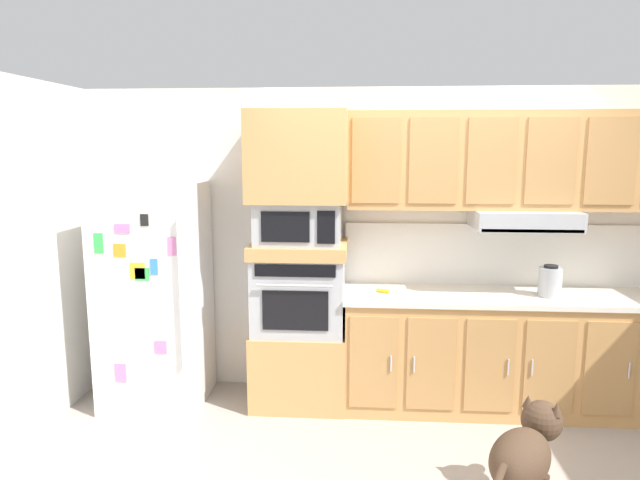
% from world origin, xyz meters
% --- Properties ---
extents(ground_plane, '(9.60, 9.60, 0.00)m').
position_xyz_m(ground_plane, '(0.00, 0.00, 0.00)').
color(ground_plane, '#9E9389').
extents(back_kitchen_wall, '(6.20, 0.12, 2.50)m').
position_xyz_m(back_kitchen_wall, '(0.00, 1.11, 1.25)').
color(back_kitchen_wall, silver).
rests_on(back_kitchen_wall, ground).
extents(side_panel_left, '(0.12, 7.10, 2.50)m').
position_xyz_m(side_panel_left, '(-2.80, 0.00, 1.25)').
color(side_panel_left, silver).
rests_on(side_panel_left, ground).
extents(refrigerator, '(0.76, 0.73, 1.76)m').
position_xyz_m(refrigerator, '(-2.08, 0.68, 0.88)').
color(refrigerator, white).
rests_on(refrigerator, ground).
extents(oven_base_cabinet, '(0.74, 0.62, 0.60)m').
position_xyz_m(oven_base_cabinet, '(-0.94, 0.75, 0.30)').
color(oven_base_cabinet, tan).
rests_on(oven_base_cabinet, ground).
extents(built_in_oven, '(0.70, 0.62, 0.60)m').
position_xyz_m(built_in_oven, '(-0.94, 0.75, 0.90)').
color(built_in_oven, '#A8AAAF').
rests_on(built_in_oven, oven_base_cabinet).
extents(appliance_mid_shelf, '(0.74, 0.62, 0.10)m').
position_xyz_m(appliance_mid_shelf, '(-0.94, 0.75, 1.25)').
color(appliance_mid_shelf, tan).
rests_on(appliance_mid_shelf, built_in_oven).
extents(microwave, '(0.64, 0.54, 0.32)m').
position_xyz_m(microwave, '(-0.94, 0.75, 1.46)').
color(microwave, '#A8AAAF').
rests_on(microwave, appliance_mid_shelf).
extents(appliance_upper_cabinet, '(0.74, 0.62, 0.68)m').
position_xyz_m(appliance_upper_cabinet, '(-0.94, 0.75, 1.96)').
color(appliance_upper_cabinet, tan).
rests_on(appliance_upper_cabinet, microwave).
extents(lower_cabinet_run, '(2.96, 0.63, 0.88)m').
position_xyz_m(lower_cabinet_run, '(0.91, 0.75, 0.44)').
color(lower_cabinet_run, tan).
rests_on(lower_cabinet_run, ground).
extents(countertop_slab, '(3.00, 0.64, 0.04)m').
position_xyz_m(countertop_slab, '(0.91, 0.75, 0.90)').
color(countertop_slab, silver).
rests_on(countertop_slab, lower_cabinet_run).
extents(backsplash_panel, '(3.00, 0.02, 0.50)m').
position_xyz_m(backsplash_panel, '(0.91, 1.04, 1.17)').
color(backsplash_panel, white).
rests_on(backsplash_panel, countertop_slab).
extents(upper_cabinet_with_hood, '(2.96, 0.48, 0.88)m').
position_xyz_m(upper_cabinet_with_hood, '(0.90, 0.87, 1.90)').
color(upper_cabinet_with_hood, tan).
rests_on(upper_cabinet_with_hood, backsplash_panel).
extents(screwdriver, '(0.16, 0.16, 0.03)m').
position_xyz_m(screwdriver, '(-0.28, 0.72, 0.93)').
color(screwdriver, yellow).
rests_on(screwdriver, countertop_slab).
extents(electric_kettle, '(0.17, 0.17, 0.24)m').
position_xyz_m(electric_kettle, '(0.96, 0.70, 1.03)').
color(electric_kettle, '#A8AAAF').
rests_on(electric_kettle, countertop_slab).
extents(dog, '(0.58, 0.78, 0.63)m').
position_xyz_m(dog, '(0.43, -0.65, 0.41)').
color(dog, '#473323').
rests_on(dog, ground).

